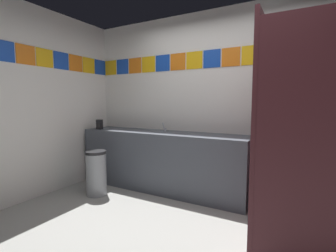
% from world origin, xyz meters
% --- Properties ---
extents(ground_plane, '(9.51, 9.51, 0.00)m').
position_xyz_m(ground_plane, '(0.00, 0.00, 0.00)').
color(ground_plane, '#9E9E99').
extents(wall_back, '(4.32, 0.09, 2.62)m').
position_xyz_m(wall_back, '(-0.00, 1.50, 1.32)').
color(wall_back, white).
rests_on(wall_back, ground_plane).
extents(wall_side, '(0.09, 2.93, 2.62)m').
position_xyz_m(wall_side, '(-2.20, 0.00, 1.32)').
color(wall_side, white).
rests_on(wall_side, ground_plane).
extents(vanity_counter, '(2.61, 0.57, 0.88)m').
position_xyz_m(vanity_counter, '(-0.80, 1.18, 0.44)').
color(vanity_counter, '#4C515B').
rests_on(vanity_counter, ground_plane).
extents(faucet_center, '(0.04, 0.10, 0.14)m').
position_xyz_m(faucet_center, '(-0.80, 1.27, 0.93)').
color(faucet_center, silver).
rests_on(faucet_center, vanity_counter).
extents(soap_dispenser, '(0.09, 0.09, 0.16)m').
position_xyz_m(soap_dispenser, '(-1.90, 1.02, 0.96)').
color(soap_dispenser, black).
rests_on(soap_dispenser, vanity_counter).
extents(stall_divider, '(0.92, 1.43, 2.05)m').
position_xyz_m(stall_divider, '(0.87, 0.50, 1.02)').
color(stall_divider, '#471E23').
rests_on(stall_divider, ground_plane).
extents(toilet, '(0.39, 0.49, 0.74)m').
position_xyz_m(toilet, '(1.27, 1.02, 0.30)').
color(toilet, white).
rests_on(toilet, ground_plane).
extents(trash_bin, '(0.29, 0.29, 0.64)m').
position_xyz_m(trash_bin, '(-1.50, 0.53, 0.32)').
color(trash_bin, '#999EA3').
rests_on(trash_bin, ground_plane).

